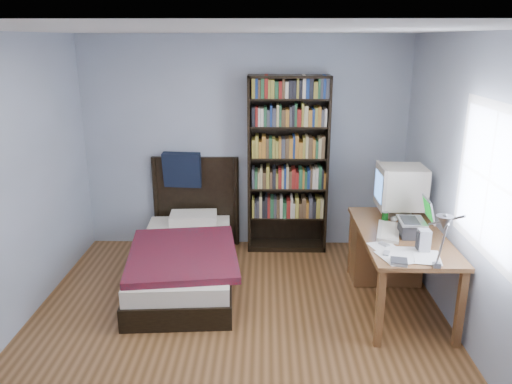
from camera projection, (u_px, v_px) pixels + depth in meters
room at (237, 198)px, 3.88m from camera, size 4.20×4.24×2.50m
desk at (389, 248)px, 5.06m from camera, size 0.75×1.48×0.73m
crt_monitor at (400, 187)px, 4.97m from camera, size 0.46×0.43×0.52m
laptop at (413, 225)px, 4.49m from camera, size 0.30×0.31×0.36m
desk_lamp at (444, 227)px, 3.43m from camera, size 0.22×0.49×0.58m
keyboard at (388, 232)px, 4.57m from camera, size 0.31×0.52×0.05m
speaker at (424, 241)px, 4.17m from camera, size 0.10×0.10×0.19m
soda_can at (385, 218)px, 4.81m from camera, size 0.06×0.06×0.11m
mouse at (394, 219)px, 4.89m from camera, size 0.07×0.12×0.04m
phone_silver at (384, 244)px, 4.31m from camera, size 0.09×0.11×0.02m
phone_grey at (386, 253)px, 4.12m from camera, size 0.08×0.11×0.02m
external_drive at (399, 262)px, 3.96m from camera, size 0.15×0.15×0.03m
bookshelf at (288, 165)px, 5.79m from camera, size 0.93×0.30×2.06m
bed at (186, 255)px, 5.27m from camera, size 1.20×2.09×1.16m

